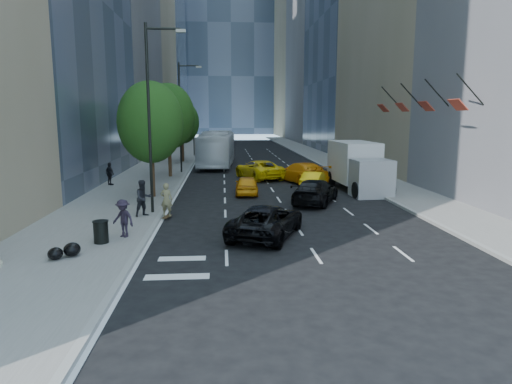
{
  "coord_description": "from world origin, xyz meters",
  "views": [
    {
      "loc": [
        -2.59,
        -20.95,
        5.43
      ],
      "look_at": [
        -0.95,
        1.66,
        1.6
      ],
      "focal_mm": 32.0,
      "sensor_mm": 36.0,
      "label": 1
    }
  ],
  "objects": [
    {
      "name": "sidewalk_left",
      "position": [
        -9.0,
        30.0,
        0.07
      ],
      "size": [
        6.0,
        120.0,
        0.15
      ],
      "primitive_type": "cube",
      "color": "slate",
      "rests_on": "ground"
    },
    {
      "name": "box_truck",
      "position": [
        7.18,
        11.33,
        1.77
      ],
      "size": [
        3.0,
        7.41,
        3.48
      ],
      "rotation": [
        0.0,
        0.0,
        0.05
      ],
      "color": "silver",
      "rests_on": "ground"
    },
    {
      "name": "traffic_signal",
      "position": [
        -6.4,
        40.0,
        4.23
      ],
      "size": [
        2.48,
        0.53,
        5.2
      ],
      "color": "black",
      "rests_on": "sidewalk_left"
    },
    {
      "name": "taxi_b",
      "position": [
        4.2,
        12.38,
        0.64
      ],
      "size": [
        2.8,
        4.11,
        1.28
      ],
      "primitive_type": "imported",
      "rotation": [
        0.0,
        0.0,
        2.73
      ],
      "color": "yellow",
      "rests_on": "ground"
    },
    {
      "name": "skateboarder",
      "position": [
        -5.6,
        3.0,
        0.9
      ],
      "size": [
        0.73,
        0.57,
        1.79
      ],
      "primitive_type": "imported",
      "rotation": [
        0.0,
        0.0,
        2.91
      ],
      "color": "olive",
      "rests_on": "ground"
    },
    {
      "name": "facade_flags",
      "position": [
        10.64,
        10.0,
        6.18
      ],
      "size": [
        1.85,
        13.3,
        2.05
      ],
      "color": "black",
      "rests_on": "ground"
    },
    {
      "name": "tower_right_far",
      "position": [
        22.0,
        98.0,
        25.0
      ],
      "size": [
        20.0,
        24.0,
        50.0
      ],
      "primitive_type": "cube",
      "color": "#847B5B",
      "rests_on": "ground"
    },
    {
      "name": "lamp_far",
      "position": [
        -6.32,
        22.0,
        5.81
      ],
      "size": [
        2.13,
        0.22,
        10.0
      ],
      "color": "black",
      "rests_on": "sidewalk_left"
    },
    {
      "name": "tower_left_end",
      "position": [
        -22.0,
        92.0,
        30.0
      ],
      "size": [
        20.0,
        28.0,
        60.0
      ],
      "primitive_type": "cube",
      "color": "#303B4B",
      "rests_on": "ground"
    },
    {
      "name": "trash_can",
      "position": [
        -7.71,
        -2.06,
        0.6
      ],
      "size": [
        0.6,
        0.6,
        0.9
      ],
      "primitive_type": "cylinder",
      "color": "black",
      "rests_on": "sidewalk_left"
    },
    {
      "name": "lamp_near",
      "position": [
        -6.32,
        4.0,
        5.81
      ],
      "size": [
        2.13,
        0.22,
        10.0
      ],
      "color": "black",
      "rests_on": "sidewalk_left"
    },
    {
      "name": "taxi_c",
      "position": [
        0.5,
        18.0,
        0.81
      ],
      "size": [
        4.48,
        6.36,
        1.61
      ],
      "primitive_type": "imported",
      "rotation": [
        0.0,
        0.0,
        3.49
      ],
      "color": "yellow",
      "rests_on": "ground"
    },
    {
      "name": "taxi_a",
      "position": [
        -0.97,
        10.17,
        0.65
      ],
      "size": [
        1.72,
        3.9,
        1.31
      ],
      "primitive_type": "imported",
      "rotation": [
        0.0,
        0.0,
        3.09
      ],
      "color": "orange",
      "rests_on": "ground"
    },
    {
      "name": "sidewalk_right",
      "position": [
        10.0,
        30.0,
        0.07
      ],
      "size": [
        4.0,
        120.0,
        0.15
      ],
      "primitive_type": "cube",
      "color": "slate",
      "rests_on": "ground"
    },
    {
      "name": "black_sedan_mercedes",
      "position": [
        3.11,
        6.58,
        0.75
      ],
      "size": [
        4.05,
        5.6,
        1.51
      ],
      "primitive_type": "imported",
      "rotation": [
        0.0,
        0.0,
        2.72
      ],
      "color": "black",
      "rests_on": "ground"
    },
    {
      "name": "tree_mid",
      "position": [
        -7.2,
        19.0,
        5.32
      ],
      "size": [
        4.5,
        4.5,
        7.99
      ],
      "color": "#311D13",
      "rests_on": "sidewalk_left"
    },
    {
      "name": "taxi_d",
      "position": [
        3.75,
        15.5,
        0.83
      ],
      "size": [
        4.24,
        6.15,
        1.65
      ],
      "primitive_type": "imported",
      "rotation": [
        0.0,
        0.0,
        3.52
      ],
      "color": "orange",
      "rests_on": "ground"
    },
    {
      "name": "pedestrian_b",
      "position": [
        -11.2,
        14.19,
        1.01
      ],
      "size": [
        1.02,
        1.01,
        1.73
      ],
      "primitive_type": "imported",
      "rotation": [
        0.0,
        0.0,
        2.37
      ],
      "color": "black",
      "rests_on": "sidewalk_left"
    },
    {
      "name": "pedestrian_a",
      "position": [
        -6.8,
        3.01,
        1.11
      ],
      "size": [
        1.19,
        1.15,
        1.93
      ],
      "primitive_type": "imported",
      "rotation": [
        0.0,
        0.0,
        0.65
      ],
      "color": "black",
      "rests_on": "sidewalk_left"
    },
    {
      "name": "city_bus",
      "position": [
        -3.2,
        28.63,
        1.87
      ],
      "size": [
        4.01,
        13.61,
        3.74
      ],
      "primitive_type": "imported",
      "rotation": [
        0.0,
        0.0,
        -0.07
      ],
      "color": "white",
      "rests_on": "ground"
    },
    {
      "name": "black_sedan_lincoln",
      "position": [
        -0.66,
        -1.0,
        0.73
      ],
      "size": [
        4.25,
        5.77,
        1.46
      ],
      "primitive_type": "imported",
      "rotation": [
        0.0,
        0.0,
        2.75
      ],
      "color": "black",
      "rests_on": "ground"
    },
    {
      "name": "ground",
      "position": [
        0.0,
        0.0,
        0.0
      ],
      "size": [
        160.0,
        160.0,
        0.0
      ],
      "primitive_type": "plane",
      "color": "black",
      "rests_on": "ground"
    },
    {
      "name": "tree_far",
      "position": [
        -7.2,
        32.0,
        4.62
      ],
      "size": [
        3.9,
        3.9,
        6.92
      ],
      "color": "#311D13",
      "rests_on": "sidewalk_left"
    },
    {
      "name": "pedestrian_c",
      "position": [
        -6.97,
        -1.17,
        0.98
      ],
      "size": [
        1.24,
        1.07,
        1.67
      ],
      "primitive_type": "imported",
      "rotation": [
        0.0,
        0.0,
        -0.52
      ],
      "color": "black",
      "rests_on": "sidewalk_left"
    },
    {
      "name": "garbage_bags",
      "position": [
        -8.53,
        -4.01,
        0.4
      ],
      "size": [
        1.06,
        1.03,
        0.53
      ],
      "color": "black",
      "rests_on": "sidewalk_left"
    },
    {
      "name": "tree_near",
      "position": [
        -7.2,
        9.0,
        4.97
      ],
      "size": [
        4.2,
        4.2,
        7.46
      ],
      "color": "#311D13",
      "rests_on": "sidewalk_left"
    }
  ]
}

